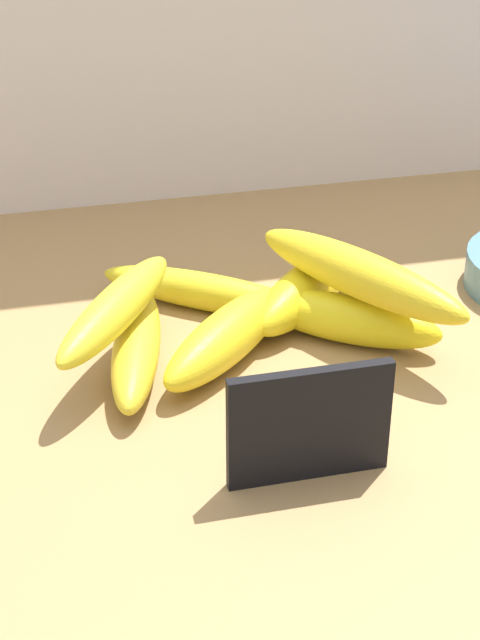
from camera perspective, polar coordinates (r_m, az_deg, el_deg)
The scene contains 10 objects.
counter_top at distance 76.06cm, azimuth -2.47°, elevation -5.49°, with size 110.00×76.00×3.00cm, color #9A7749.
chalkboard_sign at distance 65.83cm, azimuth 3.95°, elevation -6.18°, with size 11.00×1.80×8.40cm.
banana_0 at distance 81.86cm, azimuth 6.15°, elevation 0.06°, with size 15.60×3.99×3.99cm, color yellow.
banana_1 at distance 86.19cm, azimuth -1.84°, elevation 1.60°, with size 20.02×3.26×3.26cm, color yellow.
banana_2 at distance 78.78cm, azimuth -0.74°, elevation -0.94°, with size 16.64×4.22×4.22cm, color yellow.
banana_3 at distance 85.35cm, azimuth 3.72°, elevation 1.66°, with size 15.47×4.35×4.35cm, color yellow.
banana_4 at distance 78.34cm, azimuth -5.91°, elevation -1.56°, with size 17.55×3.65×3.65cm, color gold.
banana_5 at distance 80.40cm, azimuth 6.84°, elevation 2.62°, with size 20.69×3.85×3.85cm, color yellow.
banana_6 at distance 76.72cm, azimuth -7.09°, elevation 0.65°, with size 17.60×3.30×3.30cm, color yellow.
banana_7 at distance 81.37cm, azimuth 6.40°, elevation 2.79°, with size 16.65×3.32×3.32cm, color #AF8728.
Camera 1 is at (-11.26, -60.84, 45.73)cm, focal length 56.19 mm.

